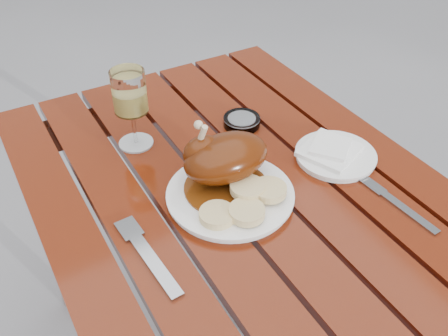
{
  "coord_description": "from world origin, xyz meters",
  "views": [
    {
      "loc": [
        -0.42,
        -0.62,
        1.44
      ],
      "look_at": [
        -0.02,
        0.09,
        0.78
      ],
      "focal_mm": 40.0,
      "sensor_mm": 36.0,
      "label": 1
    }
  ],
  "objects_px": {
    "ashtray": "(242,121)",
    "table": "(247,311)",
    "dinner_plate": "(230,195)",
    "side_plate": "(335,156)",
    "wine_glass": "(132,109)"
  },
  "relations": [
    {
      "from": "dinner_plate",
      "to": "wine_glass",
      "type": "bearing_deg",
      "value": 108.98
    },
    {
      "from": "table",
      "to": "dinner_plate",
      "type": "bearing_deg",
      "value": 143.15
    },
    {
      "from": "dinner_plate",
      "to": "wine_glass",
      "type": "relative_size",
      "value": 1.38
    },
    {
      "from": "table",
      "to": "ashtray",
      "type": "relative_size",
      "value": 13.34
    },
    {
      "from": "dinner_plate",
      "to": "side_plate",
      "type": "height_order",
      "value": "dinner_plate"
    },
    {
      "from": "wine_glass",
      "to": "side_plate",
      "type": "bearing_deg",
      "value": -36.92
    },
    {
      "from": "ashtray",
      "to": "table",
      "type": "bearing_deg",
      "value": -117.04
    },
    {
      "from": "table",
      "to": "dinner_plate",
      "type": "relative_size",
      "value": 4.61
    },
    {
      "from": "table",
      "to": "side_plate",
      "type": "height_order",
      "value": "side_plate"
    },
    {
      "from": "dinner_plate",
      "to": "side_plate",
      "type": "relative_size",
      "value": 1.43
    },
    {
      "from": "side_plate",
      "to": "ashtray",
      "type": "distance_m",
      "value": 0.25
    },
    {
      "from": "dinner_plate",
      "to": "table",
      "type": "bearing_deg",
      "value": -36.85
    },
    {
      "from": "ashtray",
      "to": "side_plate",
      "type": "bearing_deg",
      "value": -62.73
    },
    {
      "from": "table",
      "to": "ashtray",
      "type": "bearing_deg",
      "value": 62.96
    },
    {
      "from": "dinner_plate",
      "to": "wine_glass",
      "type": "distance_m",
      "value": 0.3
    }
  ]
}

